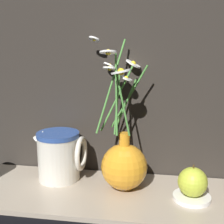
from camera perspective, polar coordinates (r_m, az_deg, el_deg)
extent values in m
plane|color=black|center=(0.84, -0.83, -15.10)|extent=(6.00, 6.00, 0.00)
cube|color=tan|center=(0.83, -0.83, -14.73)|extent=(0.88, 0.26, 0.01)
sphere|color=orange|center=(0.82, 2.24, -9.96)|extent=(0.12, 0.12, 0.12)
cylinder|color=orange|center=(0.80, 2.28, -5.45)|extent=(0.03, 0.03, 0.05)
cylinder|color=#4C8E3D|center=(0.76, 1.99, 1.52)|extent=(0.04, 0.01, 0.16)
cylinder|color=white|center=(0.73, 1.66, 7.38)|extent=(0.05, 0.05, 0.01)
sphere|color=yellow|center=(0.73, 1.66, 7.38)|extent=(0.02, 0.02, 0.02)
cylinder|color=#4C8E3D|center=(0.80, 2.43, 1.23)|extent=(0.06, 0.01, 0.13)
cylinder|color=white|center=(0.82, 2.57, 6.18)|extent=(0.04, 0.04, 0.02)
sphere|color=yellow|center=(0.82, 2.57, 6.18)|extent=(0.01, 0.01, 0.01)
cylinder|color=#4C8E3D|center=(0.78, 0.97, 2.00)|extent=(0.01, 0.04, 0.16)
cylinder|color=white|center=(0.78, -0.40, 8.00)|extent=(0.04, 0.04, 0.01)
sphere|color=yellow|center=(0.78, -0.40, 8.00)|extent=(0.01, 0.01, 0.01)
cylinder|color=#4C8E3D|center=(0.80, -0.51, 4.86)|extent=(0.07, 0.09, 0.23)
cylinder|color=white|center=(0.83, -3.24, 13.14)|extent=(0.04, 0.04, 0.02)
sphere|color=yellow|center=(0.83, -3.24, 13.14)|extent=(0.01, 0.01, 0.01)
cylinder|color=#4C8E3D|center=(0.82, 3.12, 2.70)|extent=(0.10, 0.02, 0.17)
cylinder|color=white|center=(0.85, 3.90, 8.80)|extent=(0.04, 0.05, 0.02)
sphere|color=yellow|center=(0.85, 3.90, 8.80)|extent=(0.02, 0.02, 0.02)
cylinder|color=#4C8E3D|center=(0.77, 0.80, 3.33)|extent=(0.02, 0.05, 0.20)
cylinder|color=white|center=(0.76, -0.80, 10.89)|extent=(0.05, 0.05, 0.01)
sphere|color=yellow|center=(0.76, -0.80, 10.89)|extent=(0.01, 0.01, 0.01)
cylinder|color=#4C8E3D|center=(0.81, 0.88, 2.49)|extent=(0.08, 0.06, 0.17)
cylinder|color=white|center=(0.84, -0.46, 8.47)|extent=(0.05, 0.05, 0.02)
sphere|color=yellow|center=(0.84, -0.46, 8.47)|extent=(0.01, 0.01, 0.01)
cylinder|color=beige|center=(0.89, -9.72, -7.91)|extent=(0.12, 0.12, 0.14)
cylinder|color=#2D4C93|center=(0.87, -9.87, -4.12)|extent=(0.12, 0.12, 0.01)
torus|color=beige|center=(0.87, -5.66, -7.56)|extent=(0.01, 0.10, 0.10)
cone|color=beige|center=(0.89, -12.86, -4.17)|extent=(0.04, 0.03, 0.04)
cylinder|color=white|center=(0.82, 14.36, -14.88)|extent=(0.09, 0.09, 0.01)
sphere|color=#B7C638|center=(0.80, 14.53, -12.27)|extent=(0.07, 0.07, 0.07)
cylinder|color=#4C3819|center=(0.78, 14.69, -9.62)|extent=(0.00, 0.00, 0.01)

